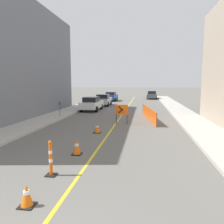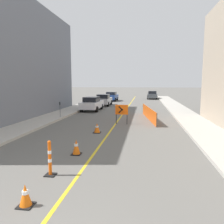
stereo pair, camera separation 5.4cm
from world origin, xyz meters
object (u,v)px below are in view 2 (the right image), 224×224
Objects in this scene: traffic_cone_second at (76,147)px; delineator_post_front at (50,160)px; traffic_cone_third at (97,128)px; parked_car_curb_near at (92,104)px; arrow_barricade_primary at (122,111)px; parked_car_opposite_side at (152,95)px; parked_car_curb_far at (112,96)px; parked_car_curb_mid at (104,100)px; traffic_cone_nearest at (25,195)px; parking_meter_near_curb at (60,106)px.

traffic_cone_second is 2.30m from delineator_post_front.
traffic_cone_third is 11.33m from parked_car_curb_near.
traffic_cone_second is at bearing -102.43° from arrow_barricade_primary.
parked_car_curb_near reaches higher than delineator_post_front.
delineator_post_front reaches higher than traffic_cone_third.
traffic_cone_third is 0.14× the size of parked_car_opposite_side.
delineator_post_front is 31.26m from parked_car_curb_far.
parked_car_curb_mid reaches higher than arrow_barricade_primary.
traffic_cone_third is at bearing -72.36° from parked_car_curb_near.
traffic_cone_second is at bearing 89.72° from traffic_cone_nearest.
traffic_cone_second is 29.00m from parked_car_curb_far.
traffic_cone_second reaches higher than traffic_cone_nearest.
traffic_cone_second is 4.30m from traffic_cone_third.
parked_car_curb_mid and parked_car_opposite_side have the same top height.
parked_car_curb_near is at bearing -88.86° from parked_car_curb_far.
traffic_cone_second is at bearing -76.55° from parked_car_curb_near.
parking_meter_near_curb is (-4.47, 4.99, 0.81)m from traffic_cone_third.
traffic_cone_third is at bearing 90.16° from traffic_cone_second.
delineator_post_front is (-0.18, -6.58, 0.23)m from traffic_cone_third.
parked_car_curb_mid is (-2.75, 20.93, 0.46)m from traffic_cone_second.
arrow_barricade_primary is at bearing 68.63° from traffic_cone_third.
parked_car_curb_far is at bearing 94.89° from traffic_cone_nearest.
parked_car_curb_mid is at bearing -87.41° from parked_car_curb_far.
traffic_cone_third is 16.86m from parked_car_curb_mid.
traffic_cone_second is 0.16× the size of parked_car_curb_far.
delineator_post_front is at bearing -69.68° from parking_meter_near_curb.
traffic_cone_nearest is 0.87× the size of traffic_cone_second.
traffic_cone_third is 0.50× the size of delineator_post_front.
parked_car_curb_near is 20.74m from parked_car_opposite_side.
parking_meter_near_curb reaches higher than traffic_cone_nearest.
traffic_cone_nearest is 0.14× the size of parked_car_curb_far.
parking_meter_near_curb is (-1.63, -19.57, 0.31)m from parked_car_curb_far.
traffic_cone_third is (-0.01, 4.30, -0.03)m from traffic_cone_second.
traffic_cone_third is 0.46× the size of parking_meter_near_curb.
parked_car_curb_near is at bearing -109.99° from parked_car_opposite_side.
delineator_post_front is (-0.20, -2.29, 0.20)m from traffic_cone_second.
traffic_cone_nearest is at bearing -90.06° from traffic_cone_third.
arrow_barricade_primary is 0.34× the size of parked_car_curb_near.
parked_car_curb_near is (-3.00, 19.38, 0.51)m from traffic_cone_nearest.
traffic_cone_nearest is 4.17m from traffic_cone_second.
traffic_cone_nearest is 0.14× the size of parked_car_curb_near.
arrow_barricade_primary is 5.99m from parking_meter_near_curb.
traffic_cone_nearest is 0.48× the size of delineator_post_front.
traffic_cone_third is 30.61m from parked_car_opposite_side.
parked_car_curb_mid is at bearing 96.20° from traffic_cone_nearest.
delineator_post_front is at bearing -94.90° from traffic_cone_second.
parked_car_curb_far is (-2.85, 28.86, 0.46)m from traffic_cone_second.
parked_car_curb_mid reaches higher than traffic_cone_nearest.
parking_meter_near_curb is at bearing 108.34° from traffic_cone_nearest.
parked_car_curb_near is at bearing -92.54° from parked_car_curb_mid.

